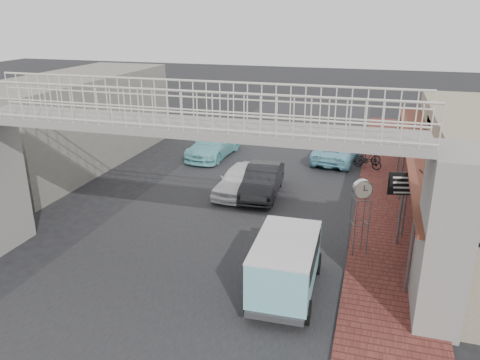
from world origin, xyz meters
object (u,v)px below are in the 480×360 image
Objects in this scene: street_clock at (362,193)px; dark_sedan at (262,181)px; motorcycle_near at (368,161)px; arrow_sign at (424,185)px; motorcycle_far at (368,158)px; angkot_far at (214,144)px; white_hatchback at (240,179)px; angkot_van at (286,258)px; angkot_curb at (337,150)px.

dark_sedan is at bearing 111.29° from street_clock.
arrow_sign is (2.12, -8.77, 1.94)m from motorcycle_near.
motorcycle_near is (4.72, 5.30, -0.21)m from dark_sedan.
angkot_far is at bearing 75.73° from motorcycle_far.
angkot_far is 14.44m from arrow_sign.
white_hatchback is 2.79× the size of motorcycle_far.
dark_sedan is 8.47m from angkot_van.
angkot_curb is 14.56m from angkot_van.
angkot_far is 1.75× the size of arrow_sign.
motorcycle_near is (5.80, 5.40, -0.19)m from white_hatchback.
arrow_sign is at bearing -18.21° from white_hatchback.
angkot_curb is at bearing 12.41° from angkot_far.
street_clock reaches higher than motorcycle_far.
dark_sedan is at bearing -47.22° from angkot_far.
arrow_sign is at bearing 175.44° from motorcycle_far.
street_clock is 2.48m from arrow_sign.
arrow_sign is at bearing -34.61° from angkot_far.
street_clock is at bearing -164.37° from motorcycle_near.
dark_sedan is 7.87m from arrow_sign.
dark_sedan is at bearing 72.75° from angkot_curb.
angkot_van is 3.98m from street_clock.
motorcycle_near is at bearing 66.55° from street_clock.
angkot_curb is 2.20m from motorcycle_near.
dark_sedan is at bearing 140.09° from arrow_sign.
angkot_far reaches higher than motorcycle_near.
street_clock is at bearing 56.82° from angkot_van.
angkot_far reaches higher than motorcycle_far.
angkot_far is at bearing 15.30° from angkot_curb.
motorcycle_far is (1.82, -0.62, -0.12)m from angkot_curb.
dark_sedan is at bearing 153.93° from motorcycle_near.
white_hatchback is at bearing 117.78° from street_clock.
white_hatchback is 0.81× the size of angkot_far.
angkot_curb is 10.91m from arrow_sign.
arrow_sign reaches higher than motorcycle_far.
motorcycle_near is 0.54× the size of arrow_sign.
dark_sedan is 7.10m from motorcycle_near.
street_clock is at bearing -161.73° from arrow_sign.
dark_sedan is 0.86× the size of angkot_far.
motorcycle_near is 0.56× the size of street_clock.
angkot_far is (-7.30, -1.10, 0.07)m from angkot_curb.
angkot_van is at bearing 154.56° from motorcycle_far.
motorcycle_far is (4.72, 5.91, -0.18)m from dark_sedan.
angkot_curb is 11.58m from street_clock.
angkot_far is (-4.39, 5.43, 0.02)m from dark_sedan.
angkot_far is at bearing 116.33° from angkot_van.
angkot_van is 2.59× the size of motorcycle_near.
angkot_curb is at bearing 75.68° from street_clock.
angkot_van is 1.40× the size of arrow_sign.
angkot_van is (-0.18, -14.54, 0.58)m from angkot_curb.
dark_sedan reaches higher than angkot_curb.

